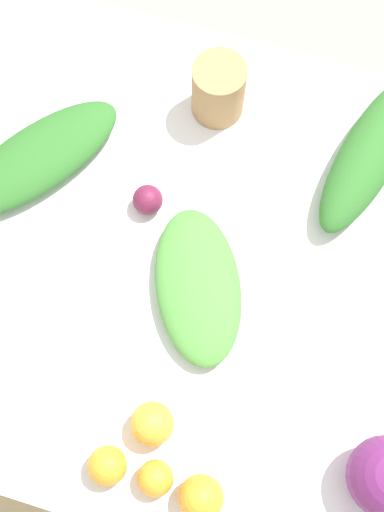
% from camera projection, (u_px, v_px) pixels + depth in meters
% --- Properties ---
extents(ground_plane, '(8.00, 8.00, 0.00)m').
position_uv_depth(ground_plane, '(192.00, 336.00, 2.12)').
color(ground_plane, '#C6B289').
extents(dining_table, '(1.21, 1.05, 0.75)m').
position_uv_depth(dining_table, '(192.00, 273.00, 1.51)').
color(dining_table, silver).
rests_on(dining_table, ground_plane).
extents(paper_bag, '(0.11, 0.11, 0.14)m').
position_uv_depth(paper_bag, '(218.00, 90.00, 1.46)').
color(paper_bag, '#A87F51').
rests_on(paper_bag, dining_table).
extents(greens_bunch_scallion, '(0.28, 0.36, 0.06)m').
position_uv_depth(greens_bunch_scallion, '(198.00, 286.00, 1.37)').
color(greens_bunch_scallion, '#4C933D').
rests_on(greens_bunch_scallion, dining_table).
extents(greens_bunch_beet_tops, '(0.20, 0.41, 0.09)m').
position_uv_depth(greens_bunch_beet_tops, '(370.00, 153.00, 1.44)').
color(greens_bunch_beet_tops, '#2D6B28').
rests_on(greens_bunch_beet_tops, dining_table).
extents(greens_bunch_dandelion, '(0.34, 0.39, 0.07)m').
position_uv_depth(greens_bunch_dandelion, '(38.00, 158.00, 1.45)').
color(greens_bunch_dandelion, '#2D6B28').
rests_on(greens_bunch_dandelion, dining_table).
extents(beet_root, '(0.06, 0.06, 0.06)m').
position_uv_depth(beet_root, '(148.00, 200.00, 1.42)').
color(beet_root, maroon).
rests_on(beet_root, dining_table).
extents(orange_0, '(0.08, 0.08, 0.08)m').
position_uv_depth(orange_0, '(201.00, 498.00, 1.24)').
color(orange_0, orange).
rests_on(orange_0, dining_table).
extents(orange_1, '(0.08, 0.08, 0.08)m').
position_uv_depth(orange_1, '(152.00, 424.00, 1.28)').
color(orange_1, '#F9A833').
rests_on(orange_1, dining_table).
extents(orange_2, '(0.07, 0.07, 0.07)m').
position_uv_depth(orange_2, '(107.00, 466.00, 1.26)').
color(orange_2, orange).
rests_on(orange_2, dining_table).
extents(orange_3, '(0.07, 0.07, 0.07)m').
position_uv_depth(orange_3, '(155.00, 478.00, 1.25)').
color(orange_3, orange).
rests_on(orange_3, dining_table).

